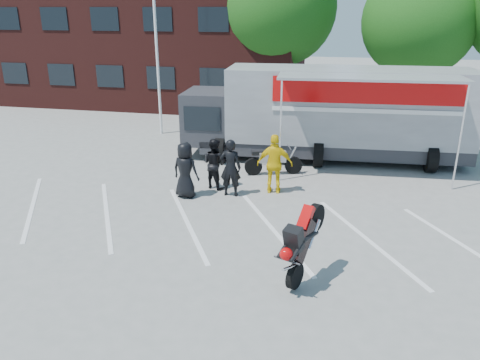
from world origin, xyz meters
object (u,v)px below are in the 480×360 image
at_px(flagpole, 161,20).
at_px(tree_left, 278,8).
at_px(transporter_truck, 330,159).
at_px(spectator_leather_c, 214,163).
at_px(spectator_hivis, 275,164).
at_px(parked_motorcycle, 273,174).
at_px(tree_mid, 419,21).
at_px(spectator_leather_b, 230,168).
at_px(spectator_leather_a, 185,170).
at_px(stunt_bike_rider, 308,276).

relative_size(flagpole, tree_left, 0.93).
xyz_separation_m(flagpole, transporter_truck, (7.66, -2.30, -5.05)).
height_order(spectator_leather_c, spectator_hivis, spectator_hivis).
xyz_separation_m(parked_motorcycle, spectator_leather_c, (-1.68, -1.70, 0.82)).
relative_size(tree_mid, spectator_hivis, 4.07).
bearing_deg(spectator_leather_b, spectator_leather_a, 15.64).
distance_m(parked_motorcycle, spectator_leather_a, 3.63).
xyz_separation_m(transporter_truck, spectator_leather_b, (-2.90, -4.55, 0.90)).
height_order(spectator_leather_b, spectator_hivis, spectator_hivis).
xyz_separation_m(tree_mid, spectator_hivis, (-5.19, -11.31, -4.00)).
distance_m(spectator_leather_a, spectator_hivis, 2.78).
xyz_separation_m(flagpole, tree_mid, (11.24, 5.00, -0.11)).
relative_size(spectator_leather_c, spectator_hivis, 0.87).
distance_m(flagpole, tree_mid, 12.31).
height_order(tree_left, parked_motorcycle, tree_left).
xyz_separation_m(stunt_bike_rider, spectator_leather_a, (-4.09, 3.84, 0.87)).
bearing_deg(spectator_leather_c, parked_motorcycle, -111.32).
relative_size(stunt_bike_rider, spectator_leather_a, 1.07).
height_order(tree_left, tree_mid, tree_left).
bearing_deg(spectator_leather_a, tree_mid, -111.46).
bearing_deg(transporter_truck, stunt_bike_rider, -94.64).
height_order(flagpole, stunt_bike_rider, flagpole).
xyz_separation_m(parked_motorcycle, spectator_leather_a, (-2.32, -2.65, 0.87)).
bearing_deg(tree_left, spectator_leather_a, -93.46).
height_order(transporter_truck, spectator_leather_b, spectator_leather_b).
bearing_deg(spectator_leather_b, stunt_bike_rider, 121.35).
distance_m(tree_mid, spectator_leather_b, 14.10).
distance_m(transporter_truck, spectator_hivis, 4.43).
height_order(flagpole, parked_motorcycle, flagpole).
bearing_deg(spectator_hivis, transporter_truck, -117.55).
bearing_deg(stunt_bike_rider, spectator_hivis, 128.91).
xyz_separation_m(tree_mid, transporter_truck, (-3.59, -7.30, -4.94)).
relative_size(transporter_truck, spectator_hivis, 5.76).
relative_size(transporter_truck, spectator_leather_c, 6.62).
bearing_deg(parked_motorcycle, transporter_truck, -57.80).
xyz_separation_m(parked_motorcycle, spectator_hivis, (0.29, -1.71, 0.94)).
xyz_separation_m(tree_left, spectator_leather_a, (-0.80, -13.26, -4.70)).
height_order(transporter_truck, parked_motorcycle, transporter_truck).
bearing_deg(spectator_hivis, tree_left, -87.43).
distance_m(tree_left, stunt_bike_rider, 18.28).
distance_m(transporter_truck, spectator_leather_a, 6.57).
xyz_separation_m(tree_left, tree_mid, (7.00, -1.00, -0.62)).
distance_m(tree_left, spectator_leather_a, 14.09).
height_order(tree_left, transporter_truck, tree_left).
height_order(flagpole, tree_left, tree_left).
height_order(tree_left, spectator_leather_b, tree_left).
bearing_deg(spectator_leather_b, tree_mid, -120.46).
height_order(tree_mid, parked_motorcycle, tree_mid).
xyz_separation_m(flagpole, spectator_hivis, (6.05, -6.31, -4.11)).
bearing_deg(flagpole, spectator_hivis, -46.20).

